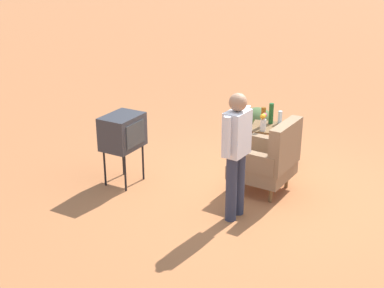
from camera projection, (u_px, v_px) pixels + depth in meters
ground_plane at (263, 193)px, 7.40m from camera, size 60.00×60.00×0.00m
armchair at (269, 159)px, 7.26m from camera, size 0.96×0.97×1.06m
side_table at (270, 133)px, 8.03m from camera, size 0.56×0.56×0.67m
tv_on_stand at (123, 132)px, 7.44m from camera, size 0.69×0.57×1.03m
person_standing at (236, 149)px, 6.44m from camera, size 0.55×0.32×1.64m
bottle_wine_green at (271, 114)px, 8.08m from camera, size 0.07×0.07×0.32m
bottle_short_clear at (280, 117)px, 8.10m from camera, size 0.06×0.06×0.20m
bottle_tall_amber at (263, 117)px, 7.96m from camera, size 0.07×0.07×0.30m
flower_vase at (263, 121)px, 7.78m from camera, size 0.15×0.10×0.27m
shrub_mid at (257, 119)px, 9.75m from camera, size 0.56×0.56×0.43m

